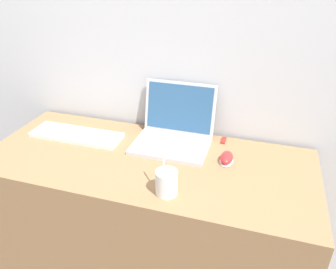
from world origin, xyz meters
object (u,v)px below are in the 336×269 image
at_px(drink_cup, 167,182).
at_px(computer_mouse, 227,158).
at_px(laptop, 174,131).
at_px(usb_stick, 224,140).
at_px(external_keyboard, 77,135).

relative_size(drink_cup, computer_mouse, 2.19).
xyz_separation_m(laptop, usb_stick, (0.23, 0.08, -0.06)).
bearing_deg(computer_mouse, external_keyboard, 179.84).
height_order(external_keyboard, usb_stick, external_keyboard).
relative_size(laptop, usb_stick, 5.77).
bearing_deg(laptop, computer_mouse, -19.58).
height_order(laptop, external_keyboard, laptop).
bearing_deg(external_keyboard, laptop, 10.96).
height_order(computer_mouse, usb_stick, computer_mouse).
bearing_deg(usb_stick, computer_mouse, -77.52).
xyz_separation_m(laptop, computer_mouse, (0.26, -0.09, -0.04)).
bearing_deg(usb_stick, laptop, -160.50).
xyz_separation_m(laptop, external_keyboard, (-0.47, -0.09, -0.05)).
bearing_deg(laptop, external_keyboard, -169.04).
relative_size(drink_cup, external_keyboard, 0.50).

